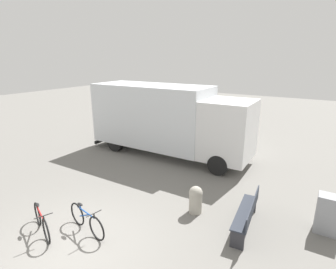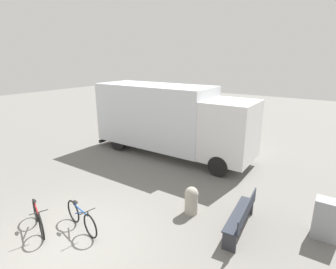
{
  "view_description": "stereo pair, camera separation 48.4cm",
  "coord_description": "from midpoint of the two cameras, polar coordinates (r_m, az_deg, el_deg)",
  "views": [
    {
      "loc": [
        4.82,
        -3.56,
        4.51
      ],
      "look_at": [
        -0.1,
        4.61,
        1.71
      ],
      "focal_mm": 28.0,
      "sensor_mm": 36.0,
      "label": 1
    },
    {
      "loc": [
        5.23,
        -3.3,
        4.51
      ],
      "look_at": [
        -0.1,
        4.61,
        1.71
      ],
      "focal_mm": 28.0,
      "sensor_mm": 36.0,
      "label": 2
    }
  ],
  "objects": [
    {
      "name": "ground_plane",
      "position": [
        7.57,
        -18.6,
        -21.16
      ],
      "size": [
        60.0,
        60.0,
        0.0
      ],
      "primitive_type": "plane",
      "color": "slate"
    },
    {
      "name": "delivery_truck",
      "position": [
        12.34,
        1.44,
        3.6
      ],
      "size": [
        7.78,
        2.3,
        3.29
      ],
      "rotation": [
        0.0,
        0.0,
        -0.0
      ],
      "color": "silver",
      "rests_on": "ground"
    },
    {
      "name": "park_bench",
      "position": [
        7.6,
        17.77,
        -16.26
      ],
      "size": [
        0.55,
        1.96,
        0.89
      ],
      "rotation": [
        0.0,
        0.0,
        1.65
      ],
      "color": "#282D38",
      "rests_on": "ground"
    },
    {
      "name": "bicycle_near",
      "position": [
        8.11,
        -24.87,
        -16.1
      ],
      "size": [
        1.52,
        0.68,
        0.75
      ],
      "rotation": [
        0.0,
        0.0,
        -0.38
      ],
      "color": "black",
      "rests_on": "ground"
    },
    {
      "name": "bicycle_middle",
      "position": [
        7.71,
        -16.58,
        -16.97
      ],
      "size": [
        1.6,
        0.48,
        0.75
      ],
      "rotation": [
        0.0,
        0.0,
        -0.2
      ],
      "color": "black",
      "rests_on": "ground"
    },
    {
      "name": "bollard_near_bench",
      "position": [
        8.08,
        6.87,
        -13.86
      ],
      "size": [
        0.41,
        0.41,
        0.85
      ],
      "color": "#9E998C",
      "rests_on": "ground"
    },
    {
      "name": "utility_box",
      "position": [
        8.24,
        32.81,
        -15.31
      ],
      "size": [
        0.63,
        0.44,
        1.08
      ],
      "color": "gray",
      "rests_on": "ground"
    }
  ]
}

